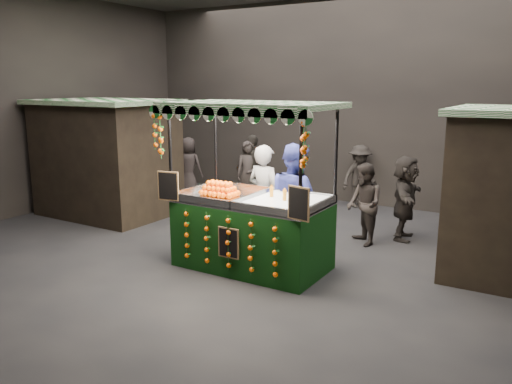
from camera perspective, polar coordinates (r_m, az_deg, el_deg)
The scene contains 12 objects.
ground at distance 8.93m, azimuth -0.89°, elevation -7.37°, with size 12.00×12.00×0.00m, color black.
market_hall at distance 8.44m, azimuth -0.97°, elevation 14.85°, with size 12.10×10.10×5.05m.
neighbour_stall_left at distance 12.17m, azimuth -16.14°, elevation 3.71°, with size 3.00×2.20×2.60m.
juice_stall at distance 8.27m, azimuth -0.48°, elevation -2.95°, with size 2.76×1.62×2.67m.
vendor_grey at distance 9.23m, azimuth 0.94°, elevation -0.60°, with size 0.75×0.55×1.90m.
vendor_blue at distance 8.76m, azimuth 4.27°, elevation -1.04°, with size 1.19×1.08×1.98m.
shopper_0 at distance 12.31m, azimuth -0.86°, elevation 1.91°, with size 0.70×0.63×1.61m.
shopper_1 at distance 9.71m, azimuth 11.88°, elevation -1.34°, with size 0.93×0.94×1.53m.
shopper_2 at distance 12.41m, azimuth -0.40°, elevation 2.32°, with size 1.09×0.62×1.75m.
shopper_3 at distance 12.66m, azimuth 11.36°, elevation 1.71°, with size 0.98×1.12×1.51m.
shopper_4 at distance 13.72m, azimuth -7.51°, elevation 2.76°, with size 0.86×0.66×1.57m.
shopper_5 at distance 10.22m, azimuth 16.17°, elevation -0.64°, with size 0.72×1.56×1.62m.
Camera 1 is at (4.50, -7.12, 2.96)m, focal length 36.16 mm.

